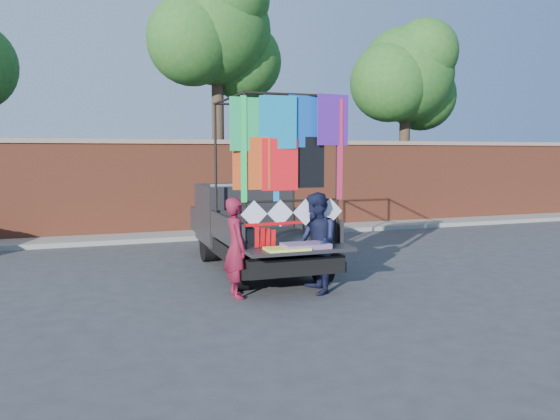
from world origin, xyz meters
name	(u,v)px	position (x,y,z in m)	size (l,w,h in m)	color
ground	(276,294)	(0.00, 0.00, 0.00)	(90.00, 90.00, 0.00)	#38383A
brick_wall	(193,186)	(0.00, 7.00, 1.33)	(30.00, 0.45, 2.61)	#9B472D
curb	(199,235)	(0.00, 6.30, 0.06)	(30.00, 1.20, 0.12)	gray
tree_mid	(218,35)	(1.02, 8.12, 5.70)	(4.20, 3.30, 7.73)	#38281C
tree_right	(408,78)	(7.52, 8.12, 4.75)	(4.20, 3.30, 6.62)	#38281C
pickup_truck	(249,225)	(0.26, 2.42, 0.80)	(2.00, 5.03, 3.17)	black
woman	(236,248)	(-0.64, 0.03, 0.78)	(0.57, 0.37, 1.57)	maroon
man	(316,243)	(0.62, -0.16, 0.81)	(0.79, 0.61, 1.62)	#161A38
streamer_bundle	(270,237)	(-0.13, -0.08, 0.93)	(1.06, 0.14, 0.72)	red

